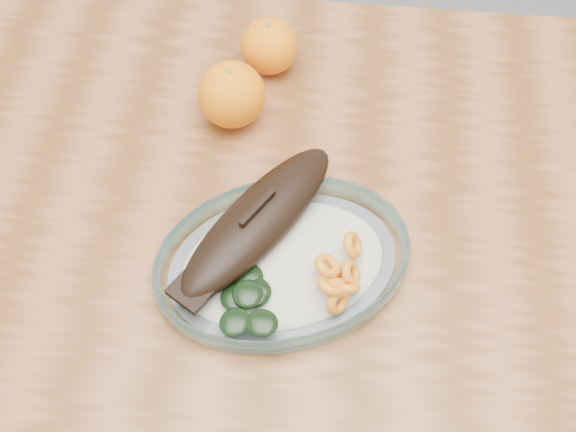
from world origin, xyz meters
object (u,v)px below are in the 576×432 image
Objects in this scene: orange_left at (232,95)px; orange_right at (269,46)px; plated_meal at (281,257)px; dining_table at (281,255)px.

orange_left is 0.11m from orange_right.
orange_left is at bearing 90.40° from plated_meal.
plated_meal is 0.24m from orange_left.
orange_right is (-0.05, 0.32, 0.02)m from plated_meal.
plated_meal reaches higher than orange_right.
dining_table is 14.89× the size of orange_right.
dining_table is 13.28× the size of orange_left.
plated_meal is at bearing -68.21° from orange_left.
orange_right is at bearing 77.61° from plated_meal.
plated_meal is (0.01, -0.07, 0.12)m from dining_table.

